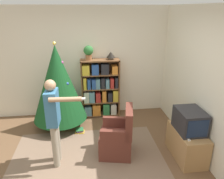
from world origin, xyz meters
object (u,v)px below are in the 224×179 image
Objects in this scene: television at (190,121)px; standing_person at (54,117)px; armchair at (118,138)px; table_lamp at (111,55)px; christmas_tree at (58,84)px; bookshelf at (100,89)px; potted_plant at (88,52)px.

standing_person is at bearing 176.95° from television.
standing_person is (-1.06, -0.12, 0.57)m from armchair.
armchair is 2.00m from table_lamp.
christmas_tree is 1.26× the size of standing_person.
bookshelf reaches higher than armchair.
christmas_tree is 2.08× the size of armchair.
television is 2.31m from table_lamp.
christmas_tree is at bearing -174.49° from standing_person.
armchair is at bearing 168.60° from television.
table_lamp is (0.51, 0.00, -0.09)m from potted_plant.
bookshelf is 0.87m from table_lamp.
television is 1.68× the size of potted_plant.
christmas_tree is 1.37m from table_lamp.
bookshelf is 1.53× the size of armchair.
television is at bearing 89.95° from standing_person.
standing_person is 1.97m from potted_plant.
table_lamp reaches higher than armchair.
armchair is 2.10m from potted_plant.
bookshelf is 1.09m from christmas_tree.
christmas_tree is 1.75m from armchair.
potted_plant reaches higher than table_lamp.
standing_person is at bearing -116.97° from bookshelf.
bookshelf is 0.95m from potted_plant.
christmas_tree is (-0.93, -0.45, 0.34)m from bookshelf.
television is 0.29× the size of christmas_tree.
bookshelf is at bearing 26.00° from christmas_tree.
table_lamp reaches higher than standing_person.
armchair is 1.21m from standing_person.
armchair is 0.61× the size of standing_person.
television is at bearing -48.49° from potted_plant.
table_lamp is at bearing 0.00° from potted_plant.
potted_plant is at bearing 177.38° from bookshelf.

